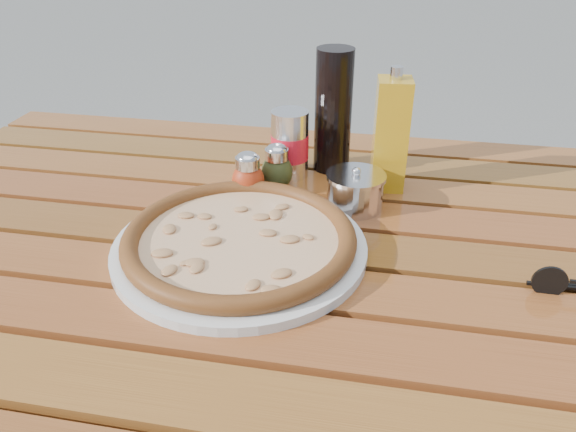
% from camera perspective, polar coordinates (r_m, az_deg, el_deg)
% --- Properties ---
extents(table, '(1.40, 0.90, 0.75)m').
position_cam_1_polar(table, '(0.87, -0.25, -6.71)').
color(table, '#37210C').
rests_on(table, ground).
extents(plate, '(0.44, 0.44, 0.01)m').
position_cam_1_polar(plate, '(0.80, -4.90, -3.20)').
color(plate, silver).
rests_on(plate, table).
extents(pizza, '(0.40, 0.40, 0.03)m').
position_cam_1_polar(pizza, '(0.79, -4.95, -2.24)').
color(pizza, '#FCE0B4').
rests_on(pizza, plate).
extents(pepper_shaker, '(0.07, 0.07, 0.08)m').
position_cam_1_polar(pepper_shaker, '(0.93, -4.08, 4.06)').
color(pepper_shaker, '#B83615').
rests_on(pepper_shaker, table).
extents(oregano_shaker, '(0.06, 0.06, 0.08)m').
position_cam_1_polar(oregano_shaker, '(0.96, -1.14, 4.96)').
color(oregano_shaker, '#3D441B').
rests_on(oregano_shaker, table).
extents(dark_bottle, '(0.09, 0.09, 0.22)m').
position_cam_1_polar(dark_bottle, '(1.01, 4.62, 10.58)').
color(dark_bottle, black).
rests_on(dark_bottle, table).
extents(soda_can, '(0.09, 0.09, 0.12)m').
position_cam_1_polar(soda_can, '(1.00, 0.18, 7.28)').
color(soda_can, silver).
rests_on(soda_can, table).
extents(olive_oil_cruet, '(0.06, 0.06, 0.21)m').
position_cam_1_polar(olive_oil_cruet, '(0.96, 10.39, 8.14)').
color(olive_oil_cruet, '#BD8A14').
rests_on(olive_oil_cruet, table).
extents(parmesan_tin, '(0.13, 0.13, 0.07)m').
position_cam_1_polar(parmesan_tin, '(0.91, 6.85, 2.59)').
color(parmesan_tin, silver).
rests_on(parmesan_tin, table).
extents(sunglasses, '(0.11, 0.02, 0.04)m').
position_cam_1_polar(sunglasses, '(0.80, 27.19, -6.24)').
color(sunglasses, black).
rests_on(sunglasses, table).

